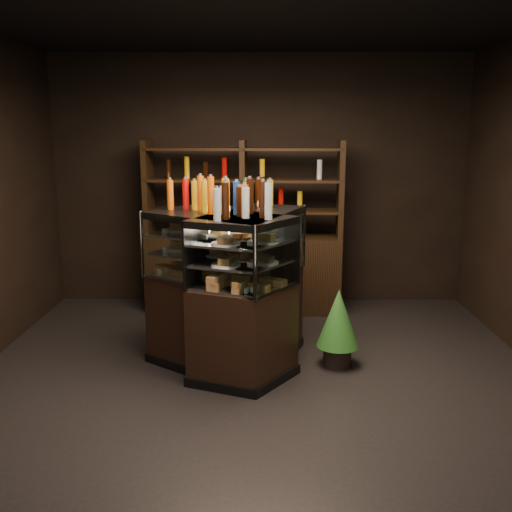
% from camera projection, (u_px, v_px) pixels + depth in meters
% --- Properties ---
extents(ground, '(5.00, 5.00, 0.00)m').
position_uv_depth(ground, '(258.00, 384.00, 4.83)').
color(ground, black).
rests_on(ground, ground).
extents(room_shell, '(5.02, 5.02, 3.01)m').
position_uv_depth(room_shell, '(258.00, 152.00, 4.42)').
color(room_shell, black).
rests_on(room_shell, ground).
extents(display_case, '(1.51, 1.45, 1.42)m').
position_uv_depth(display_case, '(235.00, 316.00, 5.11)').
color(display_case, black).
rests_on(display_case, ground).
extents(food_display, '(1.10, 1.19, 0.44)m').
position_uv_depth(food_display, '(234.00, 251.00, 4.98)').
color(food_display, '#C89547').
rests_on(food_display, display_case).
extents(bottles_top, '(0.93, 1.05, 0.30)m').
position_uv_depth(bottles_top, '(234.00, 197.00, 4.88)').
color(bottles_top, '#147223').
rests_on(bottles_top, display_case).
extents(potted_conifer, '(0.38, 0.38, 0.82)m').
position_uv_depth(potted_conifer, '(338.00, 317.00, 5.12)').
color(potted_conifer, black).
rests_on(potted_conifer, ground).
extents(back_shelving, '(2.29, 0.54, 2.00)m').
position_uv_depth(back_shelving, '(244.00, 260.00, 6.71)').
color(back_shelving, black).
rests_on(back_shelving, ground).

